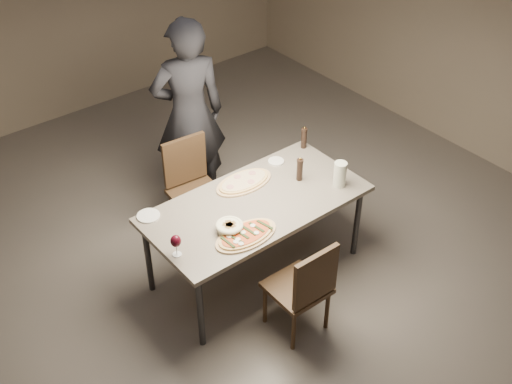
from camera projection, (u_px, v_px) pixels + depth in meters
room at (256, 133)px, 4.72m from camera, size 7.00×7.00×7.00m
dining_table at (256, 208)px, 5.15m from camera, size 1.80×0.90×0.75m
zucchini_pizza at (246, 235)px, 4.77m from camera, size 0.52×0.29×0.05m
ham_pizza at (244, 182)px, 5.30m from camera, size 0.52×0.29×0.04m
bread_basket at (229, 227)px, 4.80m from camera, size 0.21×0.21×0.08m
oil_dish at (276, 161)px, 5.55m from camera, size 0.14×0.14×0.02m
pepper_mill_left at (300, 169)px, 5.29m from camera, size 0.06×0.06×0.22m
pepper_mill_right at (304, 138)px, 5.68m from camera, size 0.06×0.06×0.22m
carafe at (340, 174)px, 5.23m from camera, size 0.11×0.11×0.22m
wine_glass at (176, 242)px, 4.55m from camera, size 0.08×0.08×0.18m
side_plate at (148, 216)px, 4.96m from camera, size 0.18×0.18×0.01m
chair_near at (305, 286)px, 4.73m from camera, size 0.42×0.42×0.88m
chair_far at (192, 182)px, 5.72m from camera, size 0.47×0.47×0.92m
diner at (189, 114)px, 5.86m from camera, size 0.79×0.65×1.86m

